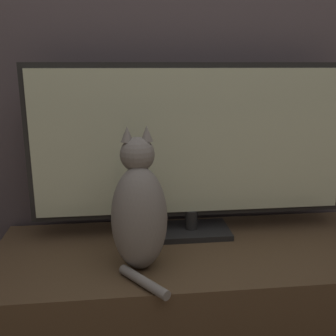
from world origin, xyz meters
The scene contains 4 objects.
wall_back centered at (0.00, 1.22, 1.30)m, with size 4.80×0.05×2.60m.
tv_stand centered at (0.00, 0.92, 0.24)m, with size 1.30×0.52×0.49m.
tv centered at (0.02, 1.04, 0.81)m, with size 1.11×0.16×0.60m.
cat centered at (-0.18, 0.82, 0.67)m, with size 0.17×0.27×0.43m.
Camera 1 is at (-0.21, -0.26, 1.09)m, focal length 42.00 mm.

